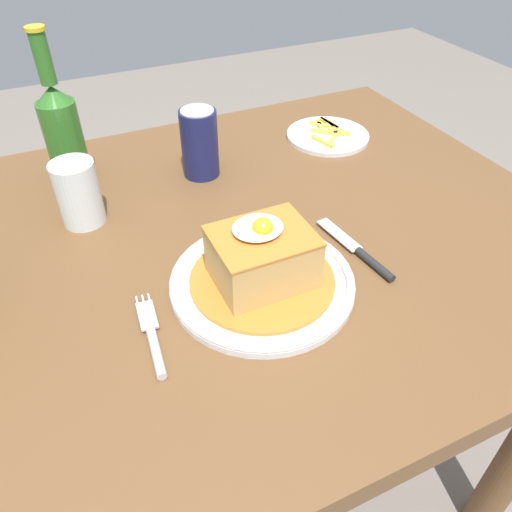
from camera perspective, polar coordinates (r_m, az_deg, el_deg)
The scene contains 10 objects.
ground_plane at distance 1.39m, azimuth -4.37°, elevation -24.56°, with size 6.00×6.00×0.00m, color slate.
dining_table at distance 0.85m, azimuth -6.54°, elevation -5.11°, with size 1.22×0.84×0.77m.
main_plate at distance 0.69m, azimuth 0.71°, elevation -2.95°, with size 0.26×0.26×0.02m.
sandwich_meal at distance 0.66m, azimuth 0.71°, elevation -0.45°, with size 0.20×0.20×0.10m.
fork at distance 0.63m, azimuth -11.68°, elevation -9.40°, with size 0.03×0.14×0.01m.
knife at distance 0.75m, azimuth 12.24°, elevation 0.07°, with size 0.03×0.17×0.01m.
soda_can at distance 0.91m, azimuth -6.47°, elevation 12.69°, with size 0.07×0.07×0.12m.
beer_bottle_green_far at distance 0.93m, azimuth -21.28°, elevation 13.20°, with size 0.06×0.06×0.27m.
drinking_glass at distance 0.84m, azimuth -19.56°, elevation 6.36°, with size 0.07×0.07×0.10m.
side_plate_fries at distance 1.08m, azimuth 8.21°, elevation 13.54°, with size 0.17×0.17×0.02m.
Camera 1 is at (-0.16, -0.58, 1.25)m, focal length 34.96 mm.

